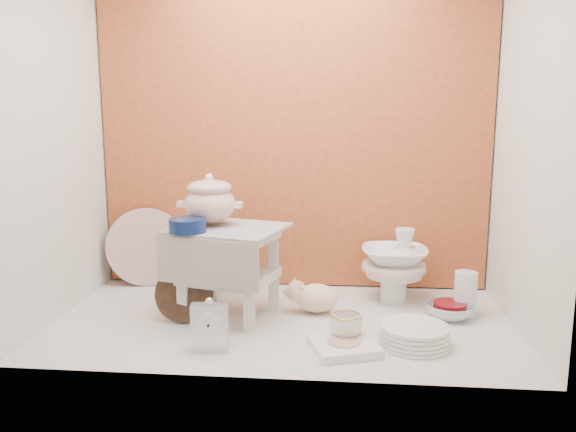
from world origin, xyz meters
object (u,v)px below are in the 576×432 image
(crystal_bowl, at_px, (450,311))
(blue_white_vase, at_px, (202,268))
(floral_platter, at_px, (146,247))
(soup_tureen, at_px, (210,199))
(gold_rim_teacup, at_px, (346,326))
(dinner_plate_stack, at_px, (414,335))
(porcelain_tower, at_px, (394,265))
(step_stool, at_px, (229,272))
(mantel_clock, at_px, (210,325))
(plush_pig, at_px, (316,298))

(crystal_bowl, bearing_deg, blue_white_vase, 166.93)
(floral_platter, height_order, blue_white_vase, floral_platter)
(soup_tureen, xyz_separation_m, crystal_bowl, (0.97, 0.01, -0.44))
(gold_rim_teacup, height_order, dinner_plate_stack, gold_rim_teacup)
(crystal_bowl, xyz_separation_m, porcelain_tower, (-0.21, 0.20, 0.13))
(floral_platter, xyz_separation_m, dinner_plate_stack, (1.18, -0.61, -0.15))
(crystal_bowl, bearing_deg, dinner_plate_stack, -121.33)
(step_stool, xyz_separation_m, soup_tureen, (-0.08, 0.04, 0.29))
(dinner_plate_stack, bearing_deg, mantel_clock, -171.16)
(dinner_plate_stack, bearing_deg, soup_tureen, 160.47)
(mantel_clock, bearing_deg, crystal_bowl, 20.54)
(soup_tureen, height_order, mantel_clock, soup_tureen)
(blue_white_vase, bearing_deg, gold_rim_teacup, -38.83)
(floral_platter, relative_size, crystal_bowl, 1.97)
(step_stool, xyz_separation_m, dinner_plate_stack, (0.71, -0.24, -0.15))
(blue_white_vase, xyz_separation_m, plush_pig, (0.54, -0.24, -0.05))
(step_stool, distance_m, crystal_bowl, 0.90)
(blue_white_vase, xyz_separation_m, porcelain_tower, (0.87, -0.05, 0.05))
(mantel_clock, relative_size, plush_pig, 0.85)
(step_stool, distance_m, gold_rim_teacup, 0.54)
(plush_pig, bearing_deg, step_stool, -153.19)
(floral_platter, height_order, gold_rim_teacup, floral_platter)
(floral_platter, height_order, crystal_bowl, floral_platter)
(gold_rim_teacup, bearing_deg, blue_white_vase, 141.17)
(dinner_plate_stack, bearing_deg, porcelain_tower, 93.80)
(step_stool, height_order, plush_pig, step_stool)
(step_stool, bearing_deg, blue_white_vase, 138.02)
(plush_pig, bearing_deg, blue_white_vase, 173.22)
(floral_platter, bearing_deg, porcelain_tower, -6.25)
(soup_tureen, xyz_separation_m, porcelain_tower, (0.76, 0.20, -0.31))
(blue_white_vase, height_order, crystal_bowl, blue_white_vase)
(blue_white_vase, height_order, dinner_plate_stack, blue_white_vase)
(soup_tureen, height_order, dinner_plate_stack, soup_tureen)
(crystal_bowl, bearing_deg, soup_tureen, -179.61)
(step_stool, relative_size, gold_rim_teacup, 3.60)
(floral_platter, relative_size, plush_pig, 1.68)
(mantel_clock, relative_size, crystal_bowl, 0.99)
(step_stool, xyz_separation_m, mantel_clock, (-0.00, -0.35, -0.09))
(porcelain_tower, bearing_deg, blue_white_vase, 176.59)
(step_stool, bearing_deg, gold_rim_teacup, -10.16)
(dinner_plate_stack, bearing_deg, step_stool, 161.43)
(blue_white_vase, height_order, plush_pig, blue_white_vase)
(soup_tureen, xyz_separation_m, mantel_clock, (0.08, -0.39, -0.38))
(soup_tureen, bearing_deg, porcelain_tower, 15.03)
(floral_platter, distance_m, crystal_bowl, 1.40)
(porcelain_tower, bearing_deg, gold_rim_teacup, -113.83)
(gold_rim_teacup, distance_m, porcelain_tower, 0.53)
(floral_platter, xyz_separation_m, porcelain_tower, (1.15, -0.13, -0.02))
(floral_platter, relative_size, blue_white_vase, 1.66)
(mantel_clock, bearing_deg, porcelain_tower, 37.61)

